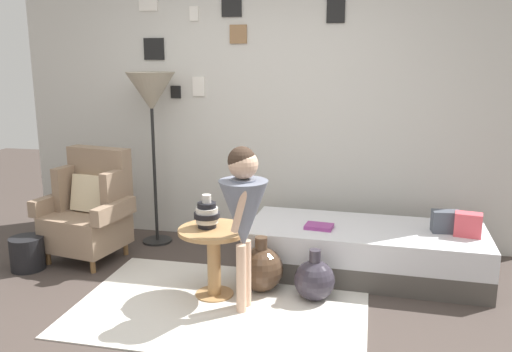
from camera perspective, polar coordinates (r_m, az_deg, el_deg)
The scene contains 15 objects.
ground_plane at distance 3.59m, azimuth -5.85°, elevation -16.62°, with size 12.00×12.00×0.00m, color #423833.
gallery_wall at distance 5.04m, azimuth 0.76°, elevation 7.59°, with size 4.80×0.12×2.60m.
rug at distance 3.93m, azimuth -3.70°, elevation -13.74°, with size 2.07×1.40×0.01m, color silver.
armchair at distance 4.89m, azimuth -17.46°, elevation -3.49°, with size 0.83×0.68×0.97m.
daybed at distance 4.48m, azimuth 11.67°, elevation -7.88°, with size 1.93×0.87×0.40m.
pillow_head at distance 4.40m, azimuth 21.92°, elevation -4.89°, with size 0.20×0.12×0.18m, color #D64C56.
pillow_mid at distance 4.44m, azimuth 19.80°, elevation -4.65°, with size 0.21×0.12×0.17m, color #474C56.
side_table at distance 3.94m, azimuth -4.58°, elevation -7.83°, with size 0.52×0.52×0.53m.
vase_striped at distance 3.89m, azimuth -5.32°, elevation -4.13°, with size 0.19×0.19×0.25m.
floor_lamp at distance 4.98m, azimuth -11.25°, elevation 8.44°, with size 0.45×0.45×1.62m.
person_child at distance 3.60m, azimuth -1.37°, elevation -3.38°, with size 0.34×0.34×1.18m.
book_on_daybed at distance 4.32m, azimuth 6.82°, elevation -5.43°, with size 0.22×0.16×0.03m, color #963B89.
demijohn_near at distance 4.09m, azimuth 0.55°, elevation -9.97°, with size 0.34×0.34×0.43m.
demijohn_far at distance 3.98m, azimuth 6.32°, elevation -11.07°, with size 0.30×0.30×0.39m.
magazine_basket at distance 4.89m, azimuth -23.46°, elevation -7.66°, with size 0.28×0.28×0.28m, color black.
Camera 1 is at (1.01, -2.96, 1.76)m, focal length 37.05 mm.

